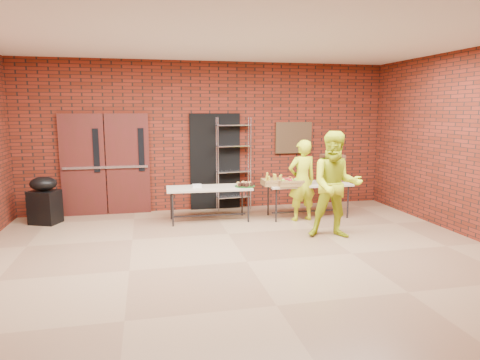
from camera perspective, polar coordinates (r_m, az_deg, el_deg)
name	(u,v)px	position (r m, az deg, el deg)	size (l,w,h in m)	color
room	(247,152)	(5.94, 0.97, 3.82)	(8.08, 7.08, 3.28)	#846447
double_doors	(106,164)	(9.30, -17.44, 1.99)	(1.78, 0.12, 2.10)	#451413
dark_doorway	(215,162)	(9.40, -3.34, 2.45)	(1.10, 0.06, 2.10)	black
bronze_plaque	(294,138)	(9.79, 7.16, 5.61)	(0.85, 0.04, 0.70)	#46311C
wire_rack	(234,164)	(9.33, -0.86, 2.16)	(0.74, 0.25, 2.02)	silver
table_left	(209,190)	(8.41, -4.15, -1.34)	(1.66, 0.74, 0.68)	#B6AB8B
table_right	(308,186)	(8.81, 9.04, -0.78)	(1.71, 0.73, 0.70)	#B6AB8B
basket_bananas	(275,182)	(8.49, 4.64, -0.23)	(0.49, 0.38, 0.15)	#A67E43
basket_oranges	(296,181)	(8.71, 7.42, -0.09)	(0.43, 0.33, 0.13)	#A67E43
basket_apples	(289,182)	(8.47, 6.59, -0.28)	(0.49, 0.38, 0.15)	#A67E43
muffin_tray	(245,184)	(8.43, 0.64, -0.58)	(0.40, 0.40, 0.10)	#124514
napkin_box	(197,186)	(8.39, -5.76, -0.78)	(0.18, 0.12, 0.06)	white
coffee_dispenser	(332,168)	(9.14, 12.17, 1.61)	(0.42, 0.38, 0.56)	#58311E
cup_stack_front	(322,178)	(8.71, 10.86, 0.31)	(0.09, 0.09, 0.26)	white
cup_stack_mid	(331,178)	(8.82, 12.06, 0.26)	(0.08, 0.08, 0.23)	white
cup_stack_back	(323,176)	(8.90, 11.05, 0.48)	(0.09, 0.09, 0.26)	white
covered_grill	(45,200)	(9.04, -24.61, -2.45)	(0.63, 0.58, 0.92)	black
volunteer_woman	(302,181)	(8.48, 8.26, -0.07)	(0.58, 0.38, 1.60)	#B7CA16
volunteer_man	(336,185)	(7.42, 12.64, -0.66)	(0.89, 0.69, 1.82)	#B7CA16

